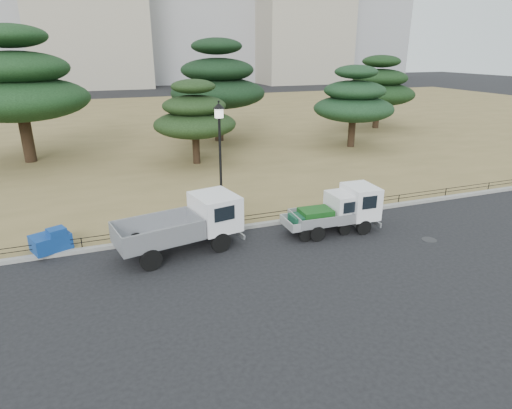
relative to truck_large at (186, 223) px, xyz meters
name	(u,v)px	position (x,y,z in m)	size (l,w,h in m)	color
ground	(274,252)	(3.12, -1.40, -1.15)	(220.00, 220.00, 0.00)	black
lawn	(158,126)	(3.12, 29.20, -1.07)	(120.00, 56.00, 0.15)	olive
curb	(251,226)	(3.12, 1.20, -1.07)	(120.00, 0.25, 0.16)	gray
truck_large	(186,223)	(0.00, 0.00, 0.00)	(5.01, 2.75, 2.07)	black
truck_kei_front	(325,214)	(5.94, -0.33, -0.32)	(3.15, 1.39, 1.66)	black
truck_kei_rear	(341,209)	(6.65, -0.40, -0.18)	(3.75, 1.73, 1.93)	black
street_lamp	(220,145)	(1.87, 1.50, 2.59)	(0.47, 0.47, 5.31)	black
pipe_fence	(250,217)	(3.12, 1.35, -0.71)	(38.00, 0.04, 0.40)	black
tarp_pile	(51,241)	(-4.95, 1.56, -0.64)	(1.62, 1.44, 0.89)	navy
manhole	(429,240)	(9.62, -2.60, -1.14)	(0.60, 0.60, 0.01)	#2D2D30
pine_west_near	(17,85)	(-7.30, 17.13, 4.10)	(8.84, 8.84, 8.84)	black
pine_center_left	(195,116)	(3.32, 12.68, 2.19)	(5.43, 5.43, 5.52)	black
pine_center_right	(218,83)	(6.86, 19.54, 3.74)	(7.71, 7.71, 8.18)	black
pine_east_near	(354,100)	(16.01, 13.59, 2.59)	(6.16, 6.16, 6.22)	black
pine_east_far	(379,87)	(22.98, 20.18, 2.93)	(6.77, 6.77, 6.80)	black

